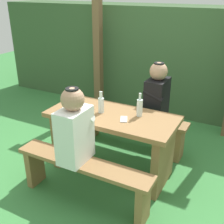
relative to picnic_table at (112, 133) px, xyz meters
name	(u,v)px	position (x,y,z in m)	size (l,w,h in m)	color
ground_plane	(112,169)	(0.00, 0.00, -0.49)	(12.00, 12.00, 0.00)	#3A7F3E
hedge_backdrop	(173,59)	(0.00, 2.18, 0.36)	(6.40, 0.86, 1.70)	#385732
pergola_post_left	(98,46)	(-1.06, 1.52, 0.60)	(0.12, 0.12, 2.17)	brown
picnic_table	(112,133)	(0.00, 0.00, 0.00)	(1.40, 0.64, 0.72)	olive
bench_near	(83,173)	(0.00, -0.59, -0.16)	(1.40, 0.24, 0.46)	olive
bench_far	(133,124)	(0.00, 0.59, -0.16)	(1.40, 0.24, 0.46)	olive
person_white_shirt	(75,128)	(-0.07, -0.59, 0.31)	(0.25, 0.35, 0.72)	white
person_black_coat	(157,95)	(0.29, 0.59, 0.31)	(0.25, 0.35, 0.72)	black
drinking_glass	(82,110)	(-0.29, -0.13, 0.27)	(0.07, 0.07, 0.09)	silver
bottle_left	(101,104)	(-0.13, -0.01, 0.32)	(0.06, 0.06, 0.24)	silver
bottle_right	(140,107)	(0.28, 0.10, 0.33)	(0.06, 0.06, 0.26)	silver
cell_phone	(124,119)	(0.17, -0.06, 0.23)	(0.07, 0.14, 0.01)	silver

